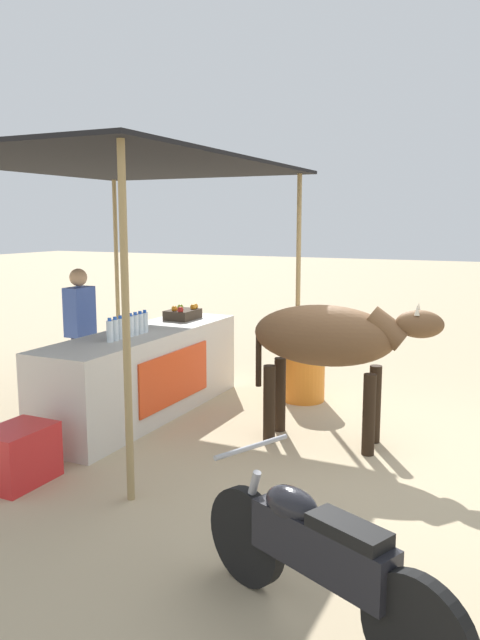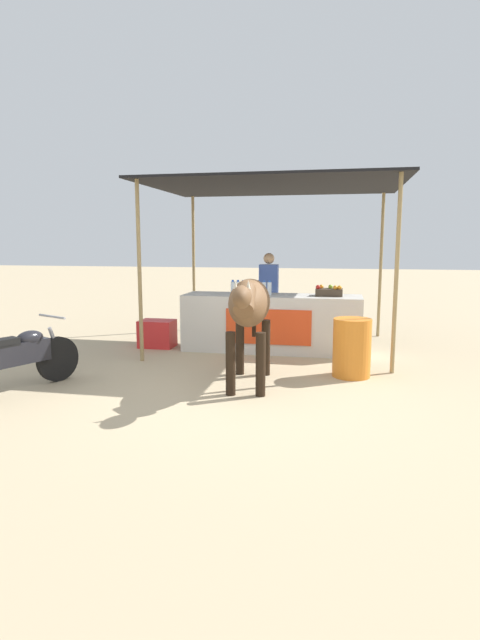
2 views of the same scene
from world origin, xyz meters
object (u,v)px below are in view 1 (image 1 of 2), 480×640
Objects in this scene: fruit_crate at (183,314)px; water_barrel at (304,368)px; vendor_behind_counter at (81,338)px; cooler_box at (18,455)px; cow at (330,341)px; motorcycle_parked at (318,555)px; stall_counter at (144,373)px.

fruit_crate reaches higher than water_barrel.
cooler_box is (-1.87, -0.85, -0.61)m from vendor_behind_counter.
water_barrel is 1.62m from cow.
fruit_crate is 0.73× the size of cooler_box.
motorcycle_parked is at bearing -159.38° from water_barrel.
motorcycle_parked is (-4.09, -1.54, 0.02)m from water_barrel.
water_barrel is 4.37m from motorcycle_parked.
stall_counter is 1.95m from water_barrel.
stall_counter is at bearing -77.90° from vendor_behind_counter.
vendor_behind_counter reaches higher than cooler_box.
cow is (-1.31, -0.73, 0.63)m from water_barrel.
cooler_box is 0.36× the size of motorcycle_parked.
stall_counter is 1.82× the size of vendor_behind_counter.
cooler_box is 3.60m from water_barrel.
stall_counter is 5.00× the size of cooler_box.
vendor_behind_counter is 0.90× the size of cow.
stall_counter reaches higher than cooler_box.
stall_counter is 2.04m from cooler_box.
cow is at bearing -86.71° from vendor_behind_counter.
water_barrel is at bearing 20.62° from motorcycle_parked.
fruit_crate is 0.26× the size of motorcycle_parked.
motorcycle_parked is at bearing -133.05° from stall_counter.
stall_counter reaches higher than motorcycle_parked.
stall_counter is 0.85m from vendor_behind_counter.
cooler_box is (-2.98, -0.15, -0.79)m from fruit_crate.
stall_counter is at bearing -177.06° from fruit_crate.
water_barrel is at bearing 29.04° from cow.
fruit_crate is at bearing 103.74° from water_barrel.
vendor_behind_counter reaches higher than cow.
cooler_box is (-2.03, -0.10, -0.24)m from stall_counter.
motorcycle_parked is (-3.73, -3.02, -0.60)m from fruit_crate.
water_barrel reaches higher than cooler_box.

